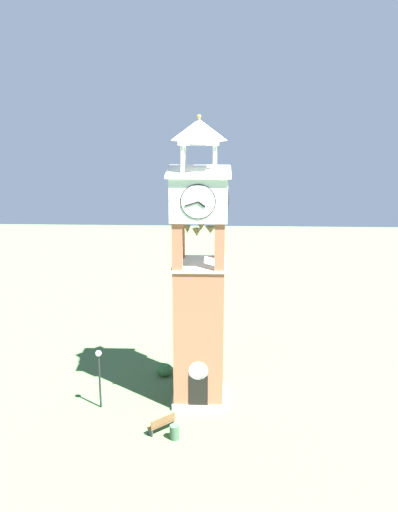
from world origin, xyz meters
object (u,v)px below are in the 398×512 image
park_bench (162,424)px  lamp_post (99,368)px  clock_tower (199,289)px  trash_bin (174,432)px

park_bench → lamp_post: 4.94m
clock_tower → park_bench: 7.69m
park_bench → trash_bin: 1.01m
lamp_post → clock_tower: bearing=12.1°
lamp_post → trash_bin: 5.88m
trash_bin → lamp_post: bearing=145.4°
clock_tower → park_bench: clock_tower is taller
clock_tower → lamp_post: clock_tower is taller
park_bench → trash_bin: park_bench is taller
lamp_post → trash_bin: size_ratio=4.54×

